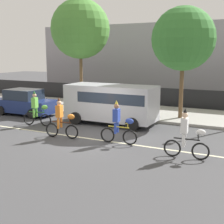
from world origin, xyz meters
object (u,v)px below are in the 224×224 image
parade_cyclist_lime (37,110)px  parade_cyclist_zebra (187,137)px  parked_van_silver (112,101)px  parked_car_navy (25,103)px  parade_cyclist_cobalt (119,125)px  parade_cyclist_orange (62,120)px

parade_cyclist_lime → parade_cyclist_zebra: 8.76m
parade_cyclist_lime → parked_van_silver: 4.14m
parked_van_silver → parked_car_navy: size_ratio=1.22×
parked_van_silver → parked_car_navy: (-6.23, -0.09, -0.50)m
parade_cyclist_zebra → parked_car_navy: (-11.31, 3.83, -0.06)m
parade_cyclist_lime → parade_cyclist_cobalt: size_ratio=1.00×
parade_cyclist_cobalt → parked_van_silver: parked_van_silver is taller
parade_cyclist_orange → parade_cyclist_lime: bearing=151.4°
parade_cyclist_orange → parade_cyclist_cobalt: bearing=6.8°
parade_cyclist_orange → parade_cyclist_cobalt: (2.78, 0.33, 0.00)m
parade_cyclist_lime → parade_cyclist_cobalt: (5.47, -1.13, 0.00)m
parade_cyclist_zebra → parked_van_silver: parked_van_silver is taller
parked_van_silver → parade_cyclist_orange: bearing=-102.5°
parade_cyclist_zebra → parked_van_silver: bearing=142.3°
parade_cyclist_lime → parade_cyclist_cobalt: 5.59m
parade_cyclist_lime → parade_cyclist_orange: 3.06m
parade_cyclist_lime → parade_cyclist_zebra: (8.58, -1.74, 0.00)m
parade_cyclist_orange → parade_cyclist_cobalt: size_ratio=1.00×
parade_cyclist_lime → parked_van_silver: parked_van_silver is taller
parade_cyclist_cobalt → parked_van_silver: (-1.97, 3.31, 0.44)m
parade_cyclist_lime → parade_cyclist_cobalt: same height
parade_cyclist_orange → parked_van_silver: parked_van_silver is taller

